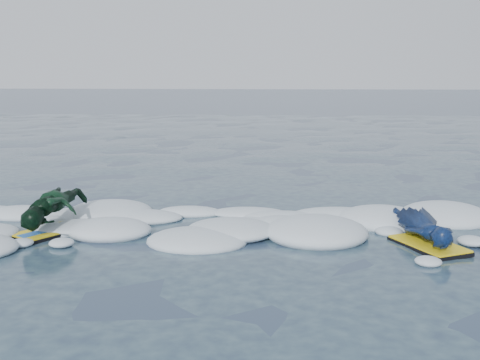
{
  "coord_description": "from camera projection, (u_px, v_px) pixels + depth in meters",
  "views": [
    {
      "loc": [
        0.56,
        -6.73,
        2.05
      ],
      "look_at": [
        -0.0,
        1.6,
        0.52
      ],
      "focal_mm": 45.0,
      "sensor_mm": 36.0,
      "label": 1
    }
  ],
  "objects": [
    {
      "name": "ground",
      "position": [
        231.0,
        248.0,
        7.01
      ],
      "size": [
        120.0,
        120.0,
        0.0
      ],
      "primitive_type": "plane",
      "color": "#1B2D42",
      "rests_on": "ground"
    },
    {
      "name": "prone_woman_unit",
      "position": [
        425.0,
        229.0,
        7.17
      ],
      "size": [
        0.88,
        1.51,
        0.36
      ],
      "rotation": [
        0.0,
        0.0,
        2.04
      ],
      "color": "black",
      "rests_on": "ground"
    },
    {
      "name": "prone_child_unit",
      "position": [
        54.0,
        211.0,
        7.72
      ],
      "size": [
        0.88,
        1.39,
        0.52
      ],
      "rotation": [
        0.0,
        0.0,
        1.01
      ],
      "color": "black",
      "rests_on": "ground"
    },
    {
      "name": "foam_band",
      "position": [
        237.0,
        226.0,
        8.03
      ],
      "size": [
        12.0,
        3.1,
        0.3
      ],
      "primitive_type": null,
      "color": "silver",
      "rests_on": "ground"
    }
  ]
}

